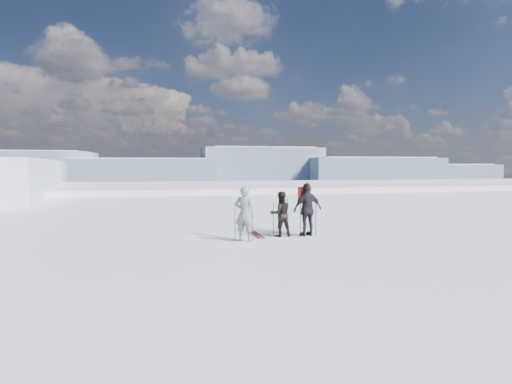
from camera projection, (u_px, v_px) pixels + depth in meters
lake_basin at (223, 250)px, 42.15m from camera, size 820.00×820.00×71.62m
far_mountain_range at (204, 173)px, 463.12m from camera, size 770.00×110.00×53.00m
skier_grey at (245, 213)px, 13.41m from camera, size 0.82×0.72×1.87m
skier_dark at (281, 214)px, 14.30m from camera, size 0.82×0.65×1.62m
skier_pack at (308, 209)px, 14.39m from camera, size 1.20×0.70×1.92m
backpack at (304, 175)px, 14.53m from camera, size 0.45×0.31×0.59m
ski_poles at (278, 220)px, 13.97m from camera, size 3.07×0.68×1.37m
skis_loose at (257, 234)px, 14.67m from camera, size 0.26×1.70×0.03m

